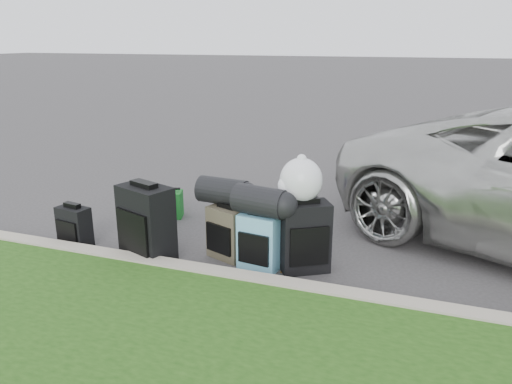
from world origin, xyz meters
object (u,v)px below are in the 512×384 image
(suitcase_large_black_left, at_px, (147,224))
(suitcase_teal, at_px, (259,242))
(tote_navy, at_px, (232,212))
(tote_green, at_px, (170,204))
(suitcase_olive, at_px, (228,233))
(suitcase_large_black_right, at_px, (305,237))
(suitcase_small_black, at_px, (75,227))

(suitcase_large_black_left, height_order, suitcase_teal, suitcase_large_black_left)
(suitcase_large_black_left, distance_m, tote_navy, 1.36)
(suitcase_large_black_left, distance_m, tote_green, 1.32)
(suitcase_olive, xyz_separation_m, tote_green, (-1.17, 0.89, -0.10))
(suitcase_large_black_left, relative_size, suitcase_large_black_right, 1.14)
(suitcase_small_black, bearing_deg, tote_green, 75.99)
(suitcase_olive, bearing_deg, tote_green, 163.52)
(suitcase_olive, bearing_deg, suitcase_large_black_left, -134.54)
(suitcase_olive, distance_m, suitcase_large_black_right, 0.83)
(suitcase_olive, distance_m, suitcase_teal, 0.42)
(suitcase_large_black_right, relative_size, tote_navy, 2.39)
(suitcase_large_black_left, bearing_deg, suitcase_teal, 29.87)
(suitcase_small_black, height_order, suitcase_olive, suitcase_olive)
(suitcase_large_black_right, xyz_separation_m, tote_green, (-2.00, 0.91, -0.18))
(suitcase_large_black_right, distance_m, tote_green, 2.20)
(suitcase_teal, height_order, tote_navy, suitcase_teal)
(tote_green, bearing_deg, suitcase_small_black, -132.10)
(suitcase_olive, distance_m, tote_green, 1.47)
(suitcase_large_black_left, relative_size, suitcase_olive, 1.45)
(suitcase_olive, height_order, suitcase_teal, suitcase_teal)
(tote_navy, bearing_deg, suitcase_olive, -64.22)
(suitcase_olive, bearing_deg, suitcase_large_black_right, 18.95)
(tote_green, bearing_deg, suitcase_teal, -51.92)
(suitcase_large_black_right, bearing_deg, suitcase_small_black, 154.99)
(suitcase_teal, xyz_separation_m, tote_green, (-1.57, 1.03, -0.11))
(suitcase_large_black_left, height_order, suitcase_large_black_right, suitcase_large_black_left)
(suitcase_small_black, xyz_separation_m, suitcase_large_black_left, (0.94, -0.04, 0.17))
(suitcase_large_black_left, bearing_deg, suitcase_olive, 44.47)
(suitcase_small_black, relative_size, suitcase_teal, 0.80)
(suitcase_large_black_right, relative_size, tote_green, 2.06)
(suitcase_olive, height_order, tote_green, suitcase_olive)
(suitcase_teal, distance_m, suitcase_large_black_right, 0.45)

